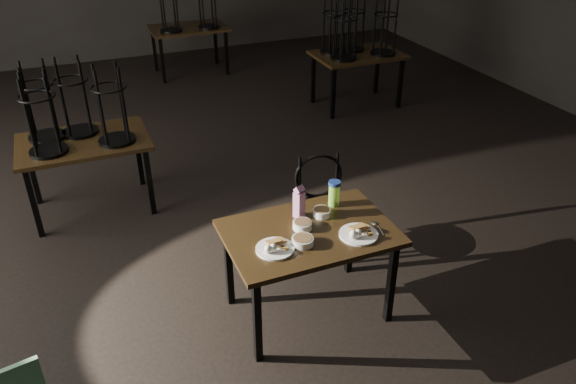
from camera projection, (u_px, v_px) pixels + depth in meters
name	position (u px, v px, depth m)	size (l,w,h in m)	color
main_table	(309.00, 239.00, 4.02)	(1.20, 0.80, 0.75)	black
plate_left	(275.00, 247.00, 3.77)	(0.26, 0.26, 0.09)	white
plate_right	(359.00, 233.00, 3.92)	(0.28, 0.28, 0.09)	white
bowl_near	(302.00, 225.00, 3.99)	(0.14, 0.14, 0.05)	white
bowl_far	(322.00, 212.00, 4.14)	(0.13, 0.13, 0.05)	white
bowl_big	(303.00, 241.00, 3.82)	(0.15, 0.15, 0.05)	white
juice_carton	(299.00, 203.00, 4.08)	(0.08, 0.08, 0.26)	#8F1A6D
water_bottle	(334.00, 193.00, 4.23)	(0.09, 0.09, 0.20)	#96E743
spoon	(375.00, 224.00, 4.04)	(0.05, 0.19, 0.01)	silver
bentwood_chair	(321.00, 199.00, 4.76)	(0.46, 0.45, 0.91)	black
bg_table_left	(78.00, 136.00, 5.25)	(1.20, 0.80, 1.48)	black
bg_table_right	(356.00, 50.00, 7.66)	(1.20, 0.80, 1.48)	black
bg_table_far	(189.00, 27.00, 8.90)	(1.20, 0.80, 1.48)	black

